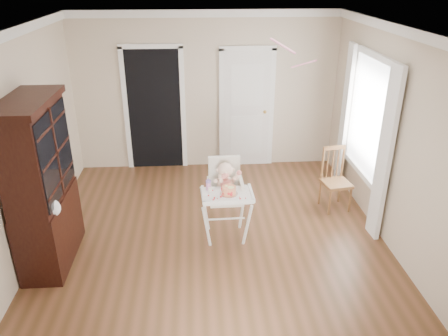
{
  "coord_description": "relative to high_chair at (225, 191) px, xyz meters",
  "views": [
    {
      "loc": [
        -0.2,
        -4.86,
        3.29
      ],
      "look_at": [
        0.13,
        0.0,
        1.06
      ],
      "focal_mm": 35.0,
      "sensor_mm": 36.0,
      "label": 1
    }
  ],
  "objects": [
    {
      "name": "china_cabinet",
      "position": [
        -2.14,
        -0.34,
        0.33
      ],
      "size": [
        0.54,
        1.21,
        2.04
      ],
      "color": "black",
      "rests_on": "floor"
    },
    {
      "name": "window_right",
      "position": [
        2.02,
        0.7,
        0.6
      ],
      "size": [
        0.13,
        1.84,
        2.3
      ],
      "color": "white",
      "rests_on": "wall_right"
    },
    {
      "name": "baby",
      "position": [
        0.0,
        0.03,
        0.14
      ],
      "size": [
        0.31,
        0.23,
        0.45
      ],
      "rotation": [
        0.0,
        0.0,
        0.02
      ],
      "color": "beige",
      "rests_on": "high_chair"
    },
    {
      "name": "high_chair",
      "position": [
        0.0,
        0.0,
        0.0
      ],
      "size": [
        0.66,
        0.8,
        1.12
      ],
      "rotation": [
        0.0,
        0.0,
        0.02
      ],
      "color": "white",
      "rests_on": "floor"
    },
    {
      "name": "ceiling",
      "position": [
        -0.16,
        -0.1,
        2.01
      ],
      "size": [
        5.0,
        5.0,
        0.0
      ],
      "primitive_type": "plane",
      "rotation": [
        3.14,
        0.0,
        0.0
      ],
      "color": "white",
      "rests_on": "wall_back"
    },
    {
      "name": "cake",
      "position": [
        0.03,
        -0.25,
        0.14
      ],
      "size": [
        0.22,
        0.22,
        0.1
      ],
      "color": "silver",
      "rests_on": "high_chair"
    },
    {
      "name": "crown_molding",
      "position": [
        -0.16,
        -0.1,
        1.95
      ],
      "size": [
        4.5,
        5.0,
        0.12
      ],
      "primitive_type": null,
      "color": "white",
      "rests_on": "ceiling"
    },
    {
      "name": "wall_right",
      "position": [
        2.09,
        -0.1,
        0.66
      ],
      "size": [
        0.0,
        5.0,
        5.0
      ],
      "primitive_type": "plane",
      "rotation": [
        1.57,
        0.0,
        -1.57
      ],
      "color": "beige",
      "rests_on": "floor"
    },
    {
      "name": "sippy_cup",
      "position": [
        -0.22,
        -0.11,
        0.15
      ],
      "size": [
        0.07,
        0.07,
        0.16
      ],
      "rotation": [
        0.0,
        0.0,
        0.02
      ],
      "color": "#D07FB9",
      "rests_on": "high_chair"
    },
    {
      "name": "closet_door",
      "position": [
        0.54,
        2.38,
        0.34
      ],
      "size": [
        0.96,
        0.09,
        2.13
      ],
      "color": "white",
      "rests_on": "wall_back"
    },
    {
      "name": "floor",
      "position": [
        -0.16,
        -0.1,
        -0.69
      ],
      "size": [
        5.0,
        5.0,
        0.0
      ],
      "primitive_type": "plane",
      "color": "#51341B",
      "rests_on": "ground"
    },
    {
      "name": "dining_chair",
      "position": [
        1.68,
        0.69,
        -0.25
      ],
      "size": [
        0.44,
        0.44,
        0.93
      ],
      "rotation": [
        0.0,
        0.0,
        0.17
      ],
      "color": "brown",
      "rests_on": "floor"
    },
    {
      "name": "doorway",
      "position": [
        -1.06,
        2.39,
        0.42
      ],
      "size": [
        1.06,
        0.05,
        2.22
      ],
      "color": "black",
      "rests_on": "wall_back"
    },
    {
      "name": "wall_left",
      "position": [
        -2.41,
        -0.1,
        0.66
      ],
      "size": [
        0.0,
        5.0,
        5.0
      ],
      "primitive_type": "plane",
      "rotation": [
        1.57,
        0.0,
        1.57
      ],
      "color": "beige",
      "rests_on": "floor"
    },
    {
      "name": "streamer",
      "position": [
        0.81,
        0.86,
        1.68
      ],
      "size": [
        0.28,
        0.43,
        0.15
      ],
      "primitive_type": null,
      "rotation": [
        0.26,
        0.0,
        0.55
      ],
      "color": "pink",
      "rests_on": "ceiling"
    },
    {
      "name": "wall_back",
      "position": [
        -0.16,
        2.4,
        0.66
      ],
      "size": [
        4.5,
        0.0,
        4.5
      ],
      "primitive_type": "plane",
      "rotation": [
        1.57,
        0.0,
        0.0
      ],
      "color": "beige",
      "rests_on": "floor"
    }
  ]
}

